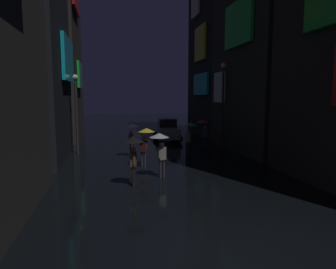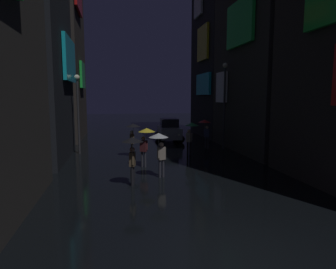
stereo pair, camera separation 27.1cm
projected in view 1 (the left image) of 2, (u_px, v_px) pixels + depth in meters
The scene contains 13 objects.
ground_plane at pixel (241, 259), 7.02m from camera, with size 120.00×120.00×0.00m, color black.
building_left_far at pixel (53, 19), 25.73m from camera, with size 4.25×8.16×20.85m.
building_right_mid at pixel (262, 13), 20.37m from camera, with size 4.25×8.91×18.82m.
building_right_far at pixel (219, 27), 28.24m from camera, with size 4.25×7.33×20.48m.
pedestrian_far_right_yellow at pixel (145, 136), 15.91m from camera, with size 0.90×0.90×2.12m.
pedestrian_midstreet_centre_black at pixel (132, 131), 18.56m from camera, with size 0.90×0.90×2.12m.
pedestrian_foreground_left_green at pixel (190, 129), 19.29m from camera, with size 0.90×0.90×2.12m.
pedestrian_near_crossing_clear at pixel (160, 143), 13.79m from camera, with size 0.90×0.90×2.12m.
pedestrian_midstreet_left_red at pixel (204, 126), 21.66m from camera, with size 0.90×0.90×2.12m.
pedestrian_foreground_right_black at pixel (134, 148), 12.45m from camera, with size 0.90×0.90×2.12m.
car_distant at pixel (167, 130), 25.62m from camera, with size 2.46×4.25×1.92m.
streetlamp_right_far at pixel (223, 97), 21.14m from camera, with size 0.36×0.36×6.12m.
streetlamp_left_far at pixel (76, 104), 19.37m from camera, with size 0.36×0.36×5.18m.
Camera 1 is at (-2.96, -6.14, 3.79)m, focal length 32.00 mm.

